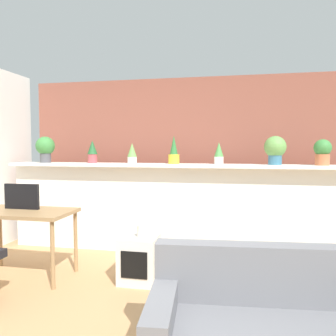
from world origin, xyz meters
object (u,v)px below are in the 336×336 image
at_px(potted_plant_3, 174,152).
at_px(potted_plant_4, 219,153).
at_px(potted_plant_0, 45,148).
at_px(potted_plant_1, 92,151).
at_px(potted_plant_5, 275,149).
at_px(potted_plant_2, 132,153).
at_px(desk, 23,218).
at_px(side_cube_shelf, 139,259).
at_px(tv_monitor, 22,196).
at_px(vase_on_shelf, 141,231).
at_px(potted_plant_6, 323,151).

distance_m(potted_plant_3, potted_plant_4, 0.60).
bearing_deg(potted_plant_0, potted_plant_1, 3.25).
distance_m(potted_plant_4, potted_plant_5, 0.71).
bearing_deg(potted_plant_1, potted_plant_2, -5.23).
bearing_deg(desk, potted_plant_4, 27.79).
relative_size(desk, side_cube_shelf, 2.20).
bearing_deg(potted_plant_4, tv_monitor, -154.65).
bearing_deg(tv_monitor, potted_plant_2, 44.76).
xyz_separation_m(desk, vase_on_shelf, (1.35, 0.09, -0.10)).
distance_m(potted_plant_4, side_cube_shelf, 1.71).
relative_size(potted_plant_5, desk, 0.33).
height_order(potted_plant_2, potted_plant_4, potted_plant_4).
xyz_separation_m(potted_plant_5, potted_plant_6, (0.55, -0.04, -0.03)).
relative_size(potted_plant_2, potted_plant_6, 0.87).
bearing_deg(desk, tv_monitor, 130.38).
bearing_deg(potted_plant_5, potted_plant_4, -178.39).
bearing_deg(side_cube_shelf, desk, -175.12).
xyz_separation_m(potted_plant_4, side_cube_shelf, (-0.80, -1.00, -1.13)).
bearing_deg(potted_plant_5, potted_plant_2, -178.28).
height_order(potted_plant_4, tv_monitor, potted_plant_4).
bearing_deg(potted_plant_5, potted_plant_6, -4.01).
bearing_deg(vase_on_shelf, potted_plant_6, 26.38).
bearing_deg(side_cube_shelf, tv_monitor, -178.67).
relative_size(potted_plant_5, side_cube_shelf, 0.74).
bearing_deg(vase_on_shelf, potted_plant_2, 112.49).
relative_size(potted_plant_5, potted_plant_6, 1.14).
xyz_separation_m(side_cube_shelf, vase_on_shelf, (0.03, -0.03, 0.31)).
distance_m(potted_plant_4, tv_monitor, 2.46).
height_order(potted_plant_4, potted_plant_5, potted_plant_5).
distance_m(potted_plant_6, desk, 3.63).
bearing_deg(potted_plant_6, side_cube_shelf, -154.55).
relative_size(potted_plant_1, potted_plant_6, 1.00).
height_order(potted_plant_1, desk, potted_plant_1).
relative_size(potted_plant_2, potted_plant_4, 0.97).
xyz_separation_m(potted_plant_0, potted_plant_6, (3.76, 0.00, -0.05)).
relative_size(potted_plant_0, potted_plant_1, 1.17).
height_order(potted_plant_4, potted_plant_6, potted_plant_6).
xyz_separation_m(potted_plant_1, potted_plant_5, (2.49, 0.00, 0.04)).
bearing_deg(potted_plant_4, potted_plant_3, 179.94).
distance_m(potted_plant_2, desk, 1.59).
xyz_separation_m(potted_plant_0, potted_plant_3, (1.89, 0.02, -0.06)).
relative_size(potted_plant_1, vase_on_shelf, 2.56).
bearing_deg(side_cube_shelf, potted_plant_6, 25.45).
relative_size(potted_plant_4, vase_on_shelf, 2.29).
relative_size(potted_plant_1, tv_monitor, 0.77).
bearing_deg(potted_plant_6, desk, -162.05).
height_order(potted_plant_5, potted_plant_6, potted_plant_5).
bearing_deg(potted_plant_0, vase_on_shelf, -30.17).
distance_m(desk, side_cube_shelf, 1.38).
distance_m(potted_plant_1, tv_monitor, 1.23).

